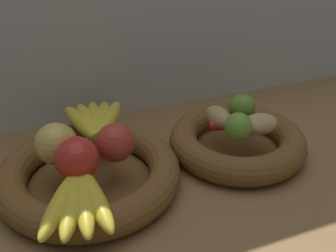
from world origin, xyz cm
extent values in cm
cube|color=olive|center=(0.00, 0.00, -1.50)|extent=(140.00, 90.00, 3.00)
cube|color=silver|center=(0.00, 30.00, 27.50)|extent=(140.00, 3.00, 55.00)
cylinder|color=brown|center=(-17.54, 1.62, 0.50)|extent=(23.75, 23.75, 1.00)
torus|color=brown|center=(-17.54, 1.62, 2.94)|extent=(34.85, 34.85, 5.89)
cylinder|color=brown|center=(14.83, 1.62, 0.50)|extent=(19.29, 19.29, 1.00)
torus|color=brown|center=(14.83, 1.62, 2.94)|extent=(29.42, 29.42, 5.89)
sphere|color=#DBB756|center=(-22.68, 3.23, 9.77)|extent=(7.75, 7.75, 7.75)
sphere|color=red|center=(-20.06, -3.06, 9.78)|extent=(7.78, 7.78, 7.78)
sphere|color=#B73828|center=(-12.51, 0.47, 9.54)|extent=(7.31, 7.31, 7.31)
ellipsoid|color=yellow|center=(-23.98, -10.44, 7.48)|extent=(11.31, 16.97, 3.18)
ellipsoid|color=yellow|center=(-22.44, -11.11, 7.48)|extent=(8.48, 17.75, 3.18)
ellipsoid|color=yellow|center=(-20.81, -11.47, 7.48)|extent=(5.34, 17.89, 3.18)
ellipsoid|color=yellow|center=(-19.13, -11.52, 7.48)|extent=(4.34, 17.80, 3.18)
sphere|color=brown|center=(-19.72, -2.72, 7.48)|extent=(2.87, 2.87, 2.87)
ellipsoid|color=yellow|center=(-10.54, 12.66, 7.51)|extent=(11.06, 16.40, 3.25)
ellipsoid|color=yellow|center=(-11.90, 13.26, 7.51)|extent=(8.57, 17.09, 3.25)
ellipsoid|color=yellow|center=(-13.35, 13.62, 7.51)|extent=(5.80, 17.25, 3.25)
ellipsoid|color=yellow|center=(-14.84, 13.72, 7.51)|extent=(3.63, 17.03, 3.25)
ellipsoid|color=yellow|center=(-16.32, 13.55, 7.51)|extent=(6.53, 17.26, 3.25)
sphere|color=brown|center=(-14.65, 5.24, 7.51)|extent=(2.92, 2.92, 2.92)
ellipsoid|color=tan|center=(17.88, -1.44, 7.98)|extent=(7.87, 5.60, 4.17)
ellipsoid|color=tan|center=(11.38, 4.30, 8.02)|extent=(4.93, 8.04, 4.26)
sphere|color=#6B9E33|center=(12.35, -2.08, 8.79)|extent=(5.81, 5.81, 5.81)
sphere|color=olive|center=(17.71, 5.33, 8.81)|extent=(5.84, 5.84, 5.84)
cone|color=red|center=(15.14, -0.05, 6.99)|extent=(13.54, 8.78, 2.20)
camera|label=1|loc=(-26.79, -62.08, 48.38)|focal=43.02mm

